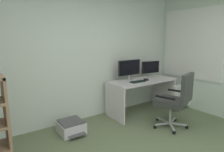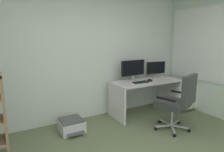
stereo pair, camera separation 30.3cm
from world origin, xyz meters
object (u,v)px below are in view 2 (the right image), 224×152
(keyboard, at_px, (141,82))
(desk, at_px, (146,89))
(radiator, at_px, (192,97))
(office_chair, at_px, (178,100))
(monitor_main, at_px, (133,69))
(monitor_secondary, at_px, (156,68))
(printer, at_px, (71,125))
(computer_mouse, at_px, (150,80))

(keyboard, bearing_deg, desk, 26.69)
(radiator, bearing_deg, desk, 158.56)
(keyboard, distance_m, office_chair, 0.86)
(monitor_main, distance_m, monitor_secondary, 0.64)
(desk, relative_size, monitor_secondary, 3.17)
(desk, relative_size, office_chair, 1.47)
(monitor_secondary, height_order, office_chair, monitor_secondary)
(keyboard, xyz_separation_m, radiator, (1.25, -0.30, -0.42))
(radiator, bearing_deg, monitor_main, 156.53)
(office_chair, height_order, printer, office_chair)
(computer_mouse, height_order, office_chair, office_chair)
(monitor_main, xyz_separation_m, printer, (-1.44, -0.16, -0.88))
(desk, bearing_deg, office_chair, -93.43)
(desk, height_order, computer_mouse, computer_mouse)
(desk, relative_size, printer, 2.98)
(monitor_main, bearing_deg, office_chair, -80.38)
(office_chair, xyz_separation_m, printer, (-1.62, 0.92, -0.46))
(office_chair, bearing_deg, monitor_secondary, 67.12)
(desk, xyz_separation_m, keyboard, (-0.23, -0.11, 0.20))
(printer, bearing_deg, monitor_main, 6.48)
(printer, distance_m, radiator, 2.74)
(office_chair, bearing_deg, radiator, 26.26)
(keyboard, relative_size, radiator, 0.36)
(monitor_main, distance_m, printer, 1.69)
(monitor_main, distance_m, computer_mouse, 0.43)
(monitor_secondary, height_order, radiator, monitor_secondary)
(office_chair, relative_size, radiator, 1.08)
(keyboard, bearing_deg, monitor_main, 94.49)
(desk, distance_m, keyboard, 0.32)
(monitor_main, xyz_separation_m, monitor_secondary, (0.64, 0.00, -0.04))
(keyboard, bearing_deg, monitor_secondary, 23.45)
(computer_mouse, bearing_deg, desk, 121.25)
(desk, bearing_deg, printer, -179.43)
(computer_mouse, distance_m, radiator, 1.12)
(keyboard, xyz_separation_m, computer_mouse, (0.26, 0.02, 0.01))
(office_chair, xyz_separation_m, radiator, (1.08, 0.53, -0.24))
(desk, bearing_deg, monitor_main, 148.55)
(desk, height_order, office_chair, office_chair)
(desk, relative_size, radiator, 1.58)
(office_chair, bearing_deg, desk, 86.57)
(monitor_secondary, bearing_deg, computer_mouse, -147.66)
(monitor_secondary, height_order, computer_mouse, monitor_secondary)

